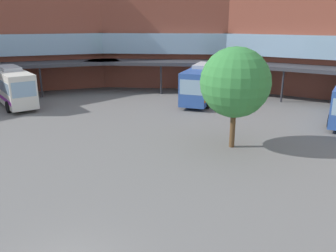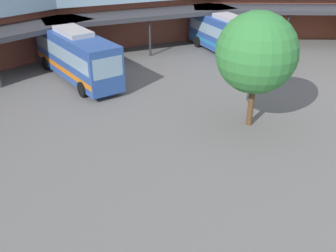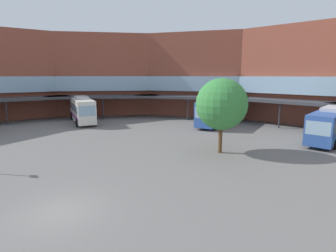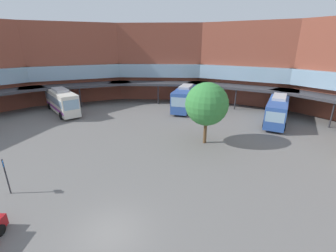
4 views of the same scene
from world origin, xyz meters
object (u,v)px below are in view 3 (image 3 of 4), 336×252
at_px(bus_1, 331,123).
at_px(plaza_tree, 222,104).
at_px(bus_3, 82,109).
at_px(bus_4, 217,111).

height_order(bus_1, plaza_tree, plaza_tree).
distance_m(bus_1, bus_3, 32.80).
distance_m(bus_3, bus_4, 20.10).
bearing_deg(bus_3, bus_4, 59.29).
relative_size(bus_4, plaza_tree, 1.59).
distance_m(bus_3, plaza_tree, 24.28).
bearing_deg(bus_4, bus_1, 78.63).
height_order(bus_4, plaza_tree, plaza_tree).
bearing_deg(bus_3, plaza_tree, 22.28).
relative_size(bus_1, plaza_tree, 1.81).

